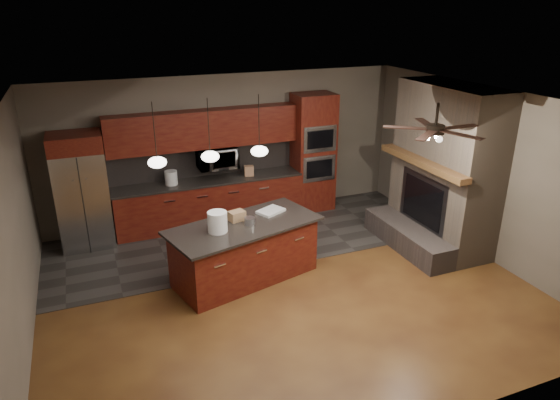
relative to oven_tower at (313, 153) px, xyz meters
name	(u,v)px	position (x,y,z in m)	size (l,w,h in m)	color
ground	(286,286)	(-1.70, -2.69, -1.19)	(7.00, 7.00, 0.00)	brown
ceiling	(287,102)	(-1.70, -2.69, 1.61)	(7.00, 6.00, 0.02)	white
back_wall	(227,148)	(-1.70, 0.31, 0.21)	(7.00, 0.02, 2.80)	#75695D
right_wall	(481,172)	(1.80, -2.69, 0.21)	(0.02, 6.00, 2.80)	#75695D
left_wall	(12,242)	(-5.20, -2.69, 0.21)	(0.02, 6.00, 2.80)	#75695D
slate_tile_patch	(248,238)	(-1.70, -0.89, -1.19)	(7.00, 2.40, 0.01)	#34312F
fireplace_column	(442,174)	(1.34, -2.29, 0.11)	(1.30, 2.10, 2.80)	#796856
back_cabinetry	(208,179)	(-2.18, 0.05, -0.30)	(3.59, 0.64, 2.20)	maroon
oven_tower	(313,153)	(0.00, 0.00, 0.00)	(0.80, 0.63, 2.38)	maroon
microwave	(217,158)	(-1.98, 0.06, 0.11)	(0.73, 0.41, 0.50)	silver
refrigerator	(82,191)	(-4.41, -0.07, -0.18)	(0.86, 0.75, 2.02)	silver
kitchen_island	(245,251)	(-2.19, -2.21, -0.73)	(2.49, 1.59, 0.92)	maroon
white_bucket	(217,222)	(-2.62, -2.32, -0.12)	(0.28, 0.28, 0.31)	white
paint_can	(250,221)	(-2.11, -2.25, -0.22)	(0.16, 0.16, 0.11)	#A9A9AE
paint_tray	(271,211)	(-1.66, -1.94, -0.25)	(0.41, 0.29, 0.04)	silver
cardboard_box	(237,216)	(-2.25, -2.04, -0.20)	(0.24, 0.17, 0.15)	#9B7550
counter_bucket	(171,178)	(-2.87, 0.01, -0.16)	(0.23, 0.23, 0.26)	silver
counter_box	(249,171)	(-1.38, -0.04, -0.19)	(0.17, 0.14, 0.19)	#AF7C5A
pendant_left	(157,162)	(-3.35, -1.99, 0.77)	(0.26, 0.26, 0.92)	black
pendant_center	(210,156)	(-2.60, -1.99, 0.77)	(0.26, 0.26, 0.92)	black
pendant_right	(259,151)	(-1.85, -1.99, 0.77)	(0.26, 0.26, 0.92)	black
ceiling_fan	(435,129)	(0.10, -3.49, 1.27)	(1.27, 1.33, 0.41)	black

